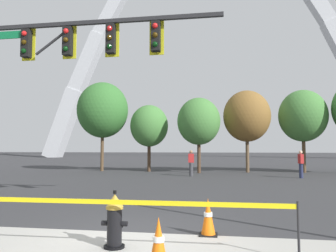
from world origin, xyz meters
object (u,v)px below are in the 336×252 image
(traffic_signal_gantry, at_px, (55,62))
(monument_arch, at_px, (208,45))
(traffic_cone_mid_sidewalk, at_px, (208,217))
(pedestrian_walking_left, at_px, (191,163))
(traffic_cone_by_hydrant, at_px, (158,243))
(pedestrian_standing_center, at_px, (301,164))
(fire_hydrant, at_px, (115,221))

(traffic_signal_gantry, bearing_deg, monument_arch, 86.02)
(traffic_cone_mid_sidewalk, height_order, pedestrian_walking_left, pedestrian_walking_left)
(traffic_cone_by_hydrant, xyz_separation_m, pedestrian_standing_center, (5.51, 15.03, 0.46))
(pedestrian_standing_center, bearing_deg, monument_arch, 99.82)
(traffic_cone_mid_sidewalk, distance_m, pedestrian_standing_center, 14.03)
(fire_hydrant, height_order, pedestrian_walking_left, pedestrian_walking_left)
(traffic_cone_by_hydrant, bearing_deg, pedestrian_walking_left, 93.13)
(traffic_cone_mid_sidewalk, relative_size, monument_arch, 0.01)
(monument_arch, bearing_deg, traffic_cone_mid_sidewalk, -88.25)
(traffic_cone_by_hydrant, height_order, monument_arch, monument_arch)
(fire_hydrant, distance_m, pedestrian_walking_left, 14.50)
(pedestrian_walking_left, bearing_deg, pedestrian_standing_center, -2.51)
(fire_hydrant, height_order, monument_arch, monument_arch)
(traffic_cone_by_hydrant, distance_m, monument_arch, 55.47)
(fire_hydrant, relative_size, monument_arch, 0.02)
(traffic_cone_by_hydrant, relative_size, traffic_cone_mid_sidewalk, 1.00)
(pedestrian_walking_left, bearing_deg, fire_hydrant, -90.36)
(traffic_signal_gantry, relative_size, pedestrian_standing_center, 4.92)
(traffic_cone_by_hydrant, xyz_separation_m, monument_arch, (-0.88, 51.92, 19.51))
(fire_hydrant, bearing_deg, pedestrian_standing_center, 65.64)
(traffic_cone_mid_sidewalk, distance_m, monument_arch, 53.74)
(traffic_cone_by_hydrant, xyz_separation_m, pedestrian_walking_left, (-0.84, 15.31, 0.46))
(fire_hydrant, distance_m, pedestrian_standing_center, 15.62)
(traffic_signal_gantry, xyz_separation_m, pedestrian_standing_center, (9.68, 10.43, -3.59))
(traffic_cone_mid_sidewalk, height_order, traffic_signal_gantry, traffic_signal_gantry)
(traffic_cone_by_hydrant, bearing_deg, monument_arch, 90.97)
(monument_arch, bearing_deg, traffic_cone_by_hydrant, -89.03)
(fire_hydrant, distance_m, traffic_cone_mid_sidewalk, 1.91)
(monument_arch, xyz_separation_m, pedestrian_standing_center, (6.39, -36.89, -19.05))
(traffic_cone_mid_sidewalk, relative_size, traffic_signal_gantry, 0.09)
(monument_arch, height_order, pedestrian_walking_left, monument_arch)
(monument_arch, relative_size, pedestrian_walking_left, 38.21)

